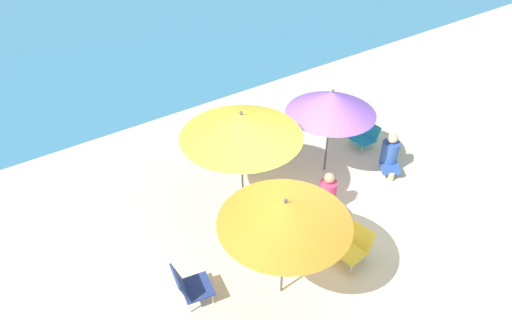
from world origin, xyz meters
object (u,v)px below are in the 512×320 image
at_px(umbrella_orange, 285,212).
at_px(person_b, 390,154).
at_px(umbrella_purple, 332,102).
at_px(beach_chair_a, 354,245).
at_px(person_d, 329,194).
at_px(beach_chair_d, 366,135).
at_px(beach_chair_b, 189,286).
at_px(umbrella_yellow, 241,125).
at_px(person_a, 255,143).

distance_m(umbrella_orange, person_b, 4.03).
bearing_deg(umbrella_purple, beach_chair_a, -120.67).
bearing_deg(person_d, beach_chair_d, 127.27).
relative_size(umbrella_purple, beach_chair_b, 2.72).
distance_m(umbrella_purple, person_b, 1.76).
xyz_separation_m(beach_chair_d, person_d, (-2.14, -1.16, 0.14)).
xyz_separation_m(umbrella_purple, beach_chair_b, (-3.87, -1.31, -1.25)).
relative_size(beach_chair_a, person_d, 0.71).
bearing_deg(person_b, umbrella_purple, -94.57).
distance_m(beach_chair_a, beach_chair_b, 2.75).
relative_size(beach_chair_b, person_b, 0.77).
relative_size(umbrella_orange, beach_chair_d, 3.65).
height_order(umbrella_orange, person_b, umbrella_orange).
distance_m(umbrella_purple, umbrella_orange, 3.27).
bearing_deg(beach_chair_d, beach_chair_b, 16.75).
relative_size(umbrella_yellow, umbrella_purple, 1.14).
height_order(umbrella_purple, umbrella_orange, umbrella_orange).
distance_m(umbrella_purple, beach_chair_a, 2.76).
relative_size(beach_chair_a, person_a, 0.70).
relative_size(beach_chair_d, person_d, 0.61).
distance_m(umbrella_orange, beach_chair_d, 4.71).
relative_size(umbrella_yellow, beach_chair_a, 3.54).
bearing_deg(umbrella_yellow, umbrella_orange, -107.67).
distance_m(beach_chair_d, person_d, 2.44).
distance_m(umbrella_orange, beach_chair_a, 1.93).
xyz_separation_m(umbrella_orange, beach_chair_b, (-1.25, 0.64, -1.30)).
xyz_separation_m(beach_chair_a, person_d, (0.44, 1.10, 0.09)).
bearing_deg(umbrella_yellow, beach_chair_b, -142.86).
bearing_deg(umbrella_orange, person_a, 61.99).
bearing_deg(beach_chair_d, person_b, 73.19).
distance_m(umbrella_yellow, person_b, 3.40).
bearing_deg(umbrella_orange, umbrella_yellow, 72.33).
relative_size(person_a, person_b, 0.96).
height_order(beach_chair_b, person_d, person_d).
bearing_deg(beach_chair_d, person_d, 29.32).
bearing_deg(beach_chair_d, umbrella_orange, 28.98).
xyz_separation_m(person_a, person_d, (0.18, -2.13, -0.01)).
height_order(beach_chair_b, person_b, person_b).
relative_size(beach_chair_b, beach_chair_d, 1.33).
distance_m(umbrella_yellow, beach_chair_b, 2.76).
height_order(umbrella_yellow, beach_chair_a, umbrella_yellow).
height_order(beach_chair_b, beach_chair_d, beach_chair_b).
distance_m(umbrella_orange, person_d, 2.41).
relative_size(umbrella_purple, beach_chair_d, 3.63).
relative_size(umbrella_yellow, person_d, 2.52).
height_order(umbrella_orange, beach_chair_a, umbrella_orange).
xyz_separation_m(person_b, person_d, (-1.84, -0.20, -0.02)).
relative_size(beach_chair_a, beach_chair_b, 0.88).
bearing_deg(beach_chair_d, person_a, -21.75).
xyz_separation_m(umbrella_purple, beach_chair_a, (-1.24, -2.10, -1.29)).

